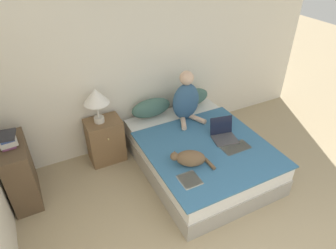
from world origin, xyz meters
TOP-DOWN VIEW (x-y plane):
  - wall_back at (0.00, 3.63)m, footprint 5.37×0.05m
  - bed at (0.18, 2.60)m, footprint 1.52×1.92m
  - pillow_near at (-0.15, 3.43)m, footprint 0.60×0.21m
  - pillow_far at (0.51, 3.43)m, footprint 0.60×0.21m
  - person_sitting at (0.27, 3.16)m, footprint 0.41×0.40m
  - cat_tabby at (-0.20, 2.26)m, footprint 0.44×0.38m
  - laptop_open at (0.48, 2.51)m, footprint 0.36×0.35m
  - nightstand at (-0.89, 3.38)m, footprint 0.48×0.38m
  - table_lamp at (-0.93, 3.38)m, footprint 0.33×0.33m
  - bookshelf at (-2.01, 3.12)m, footprint 0.30×0.68m
  - book_stack_top at (-2.01, 3.12)m, footprint 0.21×0.25m

SIDE VIEW (x-z plane):
  - bed at x=0.18m, z-range 0.00..0.47m
  - nightstand at x=-0.89m, z-range 0.00..0.64m
  - bookshelf at x=-2.01m, z-range 0.00..0.80m
  - laptop_open at x=0.48m, z-range 0.40..0.66m
  - cat_tabby at x=-0.20m, z-range 0.48..0.67m
  - pillow_near at x=-0.15m, z-range 0.47..0.76m
  - pillow_far at x=0.51m, z-range 0.47..0.76m
  - person_sitting at x=0.27m, z-range 0.42..1.15m
  - book_stack_top at x=-2.01m, z-range 0.81..0.96m
  - table_lamp at x=-0.93m, z-range 0.77..1.25m
  - wall_back at x=0.00m, z-range 0.00..2.55m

